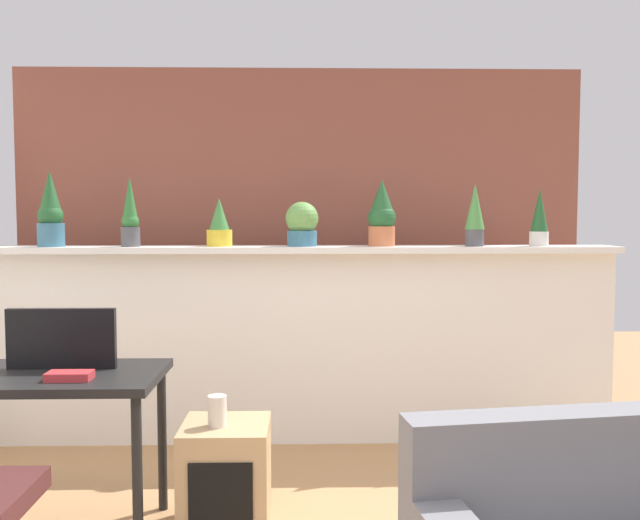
% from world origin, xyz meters
% --- Properties ---
extents(divider_wall, '(4.02, 0.16, 1.22)m').
position_xyz_m(divider_wall, '(0.00, 2.00, 0.61)').
color(divider_wall, white).
rests_on(divider_wall, ground).
extents(plant_shelf, '(4.02, 0.31, 0.04)m').
position_xyz_m(plant_shelf, '(0.00, 1.96, 1.24)').
color(plant_shelf, white).
rests_on(plant_shelf, divider_wall).
extents(brick_wall_behind, '(4.02, 0.10, 2.50)m').
position_xyz_m(brick_wall_behind, '(0.00, 2.60, 1.25)').
color(brick_wall_behind, brown).
rests_on(brick_wall_behind, ground).
extents(potted_plant_0, '(0.16, 0.16, 0.47)m').
position_xyz_m(potted_plant_0, '(-1.54, 1.93, 1.47)').
color(potted_plant_0, '#386B84').
rests_on(potted_plant_0, plant_shelf).
extents(potted_plant_1, '(0.12, 0.12, 0.44)m').
position_xyz_m(potted_plant_1, '(-1.05, 1.93, 1.45)').
color(potted_plant_1, '#4C4C51').
rests_on(potted_plant_1, plant_shelf).
extents(potted_plant_2, '(0.16, 0.16, 0.30)m').
position_xyz_m(potted_plant_2, '(-0.50, 1.97, 1.40)').
color(potted_plant_2, gold).
rests_on(potted_plant_2, plant_shelf).
extents(potted_plant_3, '(0.21, 0.21, 0.28)m').
position_xyz_m(potted_plant_3, '(0.02, 1.96, 1.41)').
color(potted_plant_3, '#386B84').
rests_on(potted_plant_3, plant_shelf).
extents(potted_plant_4, '(0.18, 0.18, 0.42)m').
position_xyz_m(potted_plant_4, '(0.52, 1.97, 1.46)').
color(potted_plant_4, '#C66B42').
rests_on(potted_plant_4, plant_shelf).
extents(potted_plant_5, '(0.12, 0.12, 0.39)m').
position_xyz_m(potted_plant_5, '(1.11, 1.93, 1.47)').
color(potted_plant_5, '#4C4C51').
rests_on(potted_plant_5, plant_shelf).
extents(potted_plant_6, '(0.12, 0.12, 0.37)m').
position_xyz_m(potted_plant_6, '(1.52, 1.95, 1.44)').
color(potted_plant_6, silver).
rests_on(potted_plant_6, plant_shelf).
extents(desk, '(1.10, 0.60, 0.75)m').
position_xyz_m(desk, '(-1.17, 0.73, 0.67)').
color(desk, black).
rests_on(desk, ground).
extents(tv_monitor, '(0.50, 0.04, 0.28)m').
position_xyz_m(tv_monitor, '(-1.09, 0.81, 0.89)').
color(tv_monitor, black).
rests_on(tv_monitor, desk).
extents(side_cube_shelf, '(0.40, 0.41, 0.50)m').
position_xyz_m(side_cube_shelf, '(-0.33, 0.75, 0.25)').
color(side_cube_shelf, tan).
rests_on(side_cube_shelf, ground).
extents(vase_on_shelf, '(0.09, 0.09, 0.14)m').
position_xyz_m(vase_on_shelf, '(-0.37, 0.73, 0.57)').
color(vase_on_shelf, silver).
rests_on(vase_on_shelf, side_cube_shelf).
extents(book_on_desk, '(0.19, 0.10, 0.04)m').
position_xyz_m(book_on_desk, '(-0.98, 0.59, 0.77)').
color(book_on_desk, '#B22D33').
rests_on(book_on_desk, desk).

